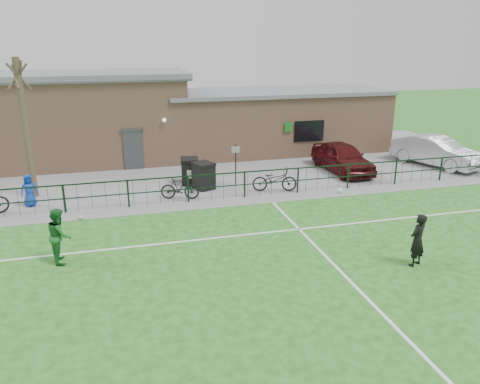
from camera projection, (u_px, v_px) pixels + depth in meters
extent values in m
plane|color=#1F5E1B|center=(285.00, 290.00, 13.15)|extent=(90.00, 90.00, 0.00)
cube|color=slate|center=(200.00, 167.00, 25.53)|extent=(34.00, 13.00, 0.02)
cube|color=white|center=(224.00, 201.00, 20.30)|extent=(28.00, 0.10, 0.01)
cube|color=white|center=(247.00, 235.00, 16.82)|extent=(28.00, 0.10, 0.01)
cube|color=white|center=(350.00, 281.00, 13.63)|extent=(0.10, 16.00, 0.01)
cube|color=black|center=(222.00, 186.00, 20.30)|extent=(28.00, 0.10, 1.20)
cylinder|color=#443729|center=(26.00, 130.00, 19.91)|extent=(0.30, 0.30, 6.00)
cube|color=black|center=(204.00, 177.00, 21.68)|extent=(1.06, 1.11, 1.17)
cube|color=black|center=(190.00, 172.00, 22.45)|extent=(0.89, 0.98, 1.18)
cylinder|color=black|center=(236.00, 165.00, 22.04)|extent=(0.08, 0.08, 2.00)
imported|color=#3F0B0E|center=(342.00, 157.00, 24.45)|extent=(2.04, 4.57, 1.53)
imported|color=#B9BBC2|center=(436.00, 151.00, 25.61)|extent=(3.36, 5.13, 1.60)
imported|color=black|center=(180.00, 188.00, 20.33)|extent=(1.75, 0.93, 1.01)
imported|color=black|center=(275.00, 180.00, 21.38)|extent=(2.15, 1.19, 1.07)
imported|color=#123AAE|center=(29.00, 190.00, 19.40)|extent=(0.78, 0.64, 1.38)
imported|color=black|center=(417.00, 240.00, 14.31)|extent=(0.73, 0.62, 1.69)
sphere|color=white|center=(339.00, 191.00, 15.96)|extent=(0.22, 0.22, 0.22)
imported|color=#1C6326|center=(60.00, 235.00, 14.58)|extent=(0.77, 0.93, 1.76)
sphere|color=silver|center=(81.00, 217.00, 18.16)|extent=(0.20, 0.20, 0.20)
cube|color=tan|center=(191.00, 126.00, 27.74)|extent=(24.00, 5.00, 3.50)
cube|color=tan|center=(76.00, 88.00, 25.49)|extent=(11.52, 5.00, 1.20)
cube|color=slate|center=(74.00, 75.00, 25.27)|extent=(12.02, 5.40, 0.28)
cube|color=slate|center=(276.00, 92.00, 28.43)|extent=(13.44, 5.30, 0.22)
cube|color=#383A3D|center=(133.00, 150.00, 24.79)|extent=(1.00, 0.08, 2.10)
cube|color=black|center=(309.00, 131.00, 27.04)|extent=(1.80, 0.08, 1.20)
cube|color=#19661E|center=(288.00, 127.00, 26.58)|extent=(0.45, 0.04, 0.55)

